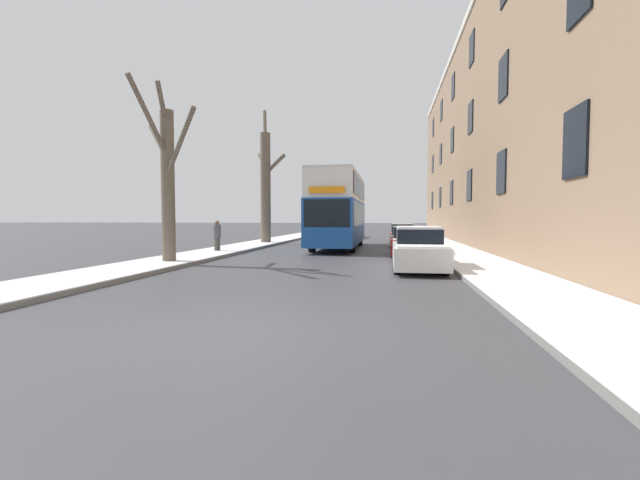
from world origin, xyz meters
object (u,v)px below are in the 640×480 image
(bare_tree_left_0, at_px, (167,177))
(bare_tree_left_1, at_px, (266,185))
(parked_car_0, at_px, (418,250))
(parked_car_1, at_px, (410,242))
(pedestrian_left_sidewalk, at_px, (217,235))
(parked_car_3, at_px, (402,234))
(oncoming_van, at_px, (336,225))
(double_decker_bus, at_px, (339,207))
(parked_car_2, at_px, (405,237))

(bare_tree_left_0, distance_m, bare_tree_left_1, 13.38)
(bare_tree_left_1, xyz_separation_m, parked_car_0, (9.44, -13.44, -3.41))
(bare_tree_left_0, height_order, parked_car_1, bare_tree_left_0)
(parked_car_0, distance_m, parked_car_1, 5.68)
(bare_tree_left_1, relative_size, pedestrian_left_sidewalk, 5.53)
(parked_car_0, xyz_separation_m, parked_car_3, (0.00, 17.92, -0.06))
(parked_car_0, distance_m, oncoming_van, 24.98)
(bare_tree_left_0, height_order, parked_car_3, bare_tree_left_0)
(double_decker_bus, distance_m, parked_car_0, 11.10)
(parked_car_0, relative_size, parked_car_2, 1.07)
(parked_car_3, bearing_deg, bare_tree_left_0, -117.91)
(parked_car_0, xyz_separation_m, oncoming_van, (-5.88, 24.27, 0.48))
(parked_car_0, relative_size, oncoming_van, 0.81)
(parked_car_1, height_order, pedestrian_left_sidewalk, pedestrian_left_sidewalk)
(bare_tree_left_0, bearing_deg, parked_car_0, -0.50)
(bare_tree_left_0, relative_size, bare_tree_left_1, 0.72)
(bare_tree_left_1, xyz_separation_m, parked_car_2, (9.44, -1.41, -3.49))
(pedestrian_left_sidewalk, bearing_deg, parked_car_0, 86.84)
(parked_car_3, bearing_deg, parked_car_1, -90.00)
(parked_car_1, bearing_deg, parked_car_3, 90.00)
(bare_tree_left_1, distance_m, oncoming_van, 11.77)
(parked_car_0, bearing_deg, parked_car_2, 90.00)
(parked_car_2, relative_size, oncoming_van, 0.76)
(parked_car_3, relative_size, oncoming_van, 0.82)
(bare_tree_left_0, relative_size, parked_car_3, 1.51)
(bare_tree_left_0, xyz_separation_m, oncoming_van, (3.56, 24.19, -2.20))
(double_decker_bus, distance_m, parked_car_1, 6.30)
(parked_car_2, bearing_deg, bare_tree_left_1, 171.50)
(bare_tree_left_0, bearing_deg, bare_tree_left_1, 89.98)
(parked_car_0, xyz_separation_m, pedestrian_left_sidewalk, (-9.68, 5.45, 0.24))
(double_decker_bus, xyz_separation_m, parked_car_3, (3.98, 7.71, -1.83))
(bare_tree_left_1, height_order, pedestrian_left_sidewalk, bare_tree_left_1)
(parked_car_0, bearing_deg, parked_car_1, 90.00)
(double_decker_bus, height_order, parked_car_2, double_decker_bus)
(parked_car_1, bearing_deg, double_decker_bus, 131.27)
(double_decker_bus, relative_size, parked_car_3, 2.28)
(parked_car_2, xyz_separation_m, parked_car_3, (0.00, 5.89, 0.03))
(parked_car_0, height_order, oncoming_van, oncoming_van)
(bare_tree_left_1, height_order, double_decker_bus, bare_tree_left_1)
(parked_car_2, xyz_separation_m, pedestrian_left_sidewalk, (-9.68, -6.58, 0.32))
(bare_tree_left_1, bearing_deg, parked_car_2, -8.50)
(parked_car_1, relative_size, parked_car_3, 0.93)
(bare_tree_left_0, relative_size, parked_car_0, 1.52)
(oncoming_van, height_order, pedestrian_left_sidewalk, oncoming_van)
(bare_tree_left_0, relative_size, parked_car_2, 1.62)
(double_decker_bus, xyz_separation_m, oncoming_van, (-1.90, 14.06, -1.30))
(double_decker_bus, bearing_deg, oncoming_van, 97.72)
(bare_tree_left_1, bearing_deg, parked_car_3, 25.39)
(double_decker_bus, height_order, pedestrian_left_sidewalk, double_decker_bus)
(parked_car_2, bearing_deg, pedestrian_left_sidewalk, -145.80)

